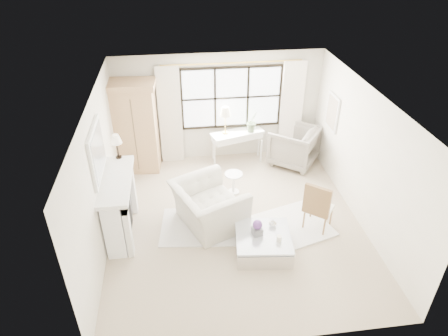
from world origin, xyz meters
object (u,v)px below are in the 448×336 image
(armoire, at_px, (135,127))
(club_armchair, at_px, (209,206))
(console_table, at_px, (237,146))
(coffee_table, at_px, (263,243))

(armoire, bearing_deg, club_armchair, -53.06)
(armoire, distance_m, console_table, 2.56)
(coffee_table, bearing_deg, console_table, 95.70)
(armoire, distance_m, club_armchair, 2.86)
(armoire, distance_m, coffee_table, 4.16)
(armoire, height_order, club_armchair, armoire)
(club_armchair, bearing_deg, armoire, 9.13)
(armoire, relative_size, coffee_table, 2.03)
(console_table, bearing_deg, armoire, 165.30)
(club_armchair, xyz_separation_m, coffee_table, (0.91, -0.92, -0.26))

